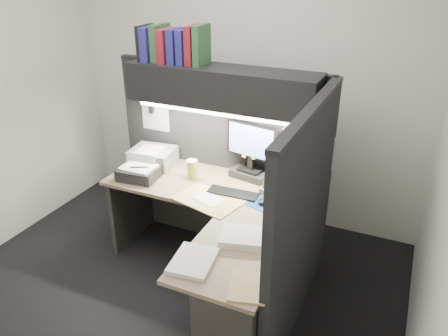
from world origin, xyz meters
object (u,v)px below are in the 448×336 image
at_px(telephone, 276,186).
at_px(coffee_cup, 192,170).
at_px(keyboard, 233,193).
at_px(printer, 153,157).
at_px(overhead_shelf, 221,87).
at_px(notebook_stack, 139,173).
at_px(desk, 216,262).
at_px(monitor, 251,157).

bearing_deg(telephone, coffee_cup, -173.30).
xyz_separation_m(keyboard, coffee_cup, (-0.42, 0.11, 0.07)).
distance_m(coffee_cup, printer, 0.46).
distance_m(overhead_shelf, notebook_stack, 1.00).
xyz_separation_m(telephone, printer, (-1.16, 0.02, 0.03)).
xyz_separation_m(desk, monitor, (-0.06, 0.82, 0.48)).
xyz_separation_m(printer, notebook_stack, (0.04, -0.27, -0.03)).
distance_m(monitor, coffee_cup, 0.50).
relative_size(telephone, printer, 0.59).
distance_m(telephone, notebook_stack, 1.15).
xyz_separation_m(desk, notebook_stack, (-0.91, 0.42, 0.33)).
bearing_deg(printer, keyboard, -20.42).
xyz_separation_m(overhead_shelf, keyboard, (0.22, -0.27, -0.76)).
xyz_separation_m(keyboard, telephone, (0.29, 0.19, 0.03)).
height_order(desk, overhead_shelf, overhead_shelf).
xyz_separation_m(telephone, coffee_cup, (-0.71, -0.08, 0.04)).
xyz_separation_m(overhead_shelf, notebook_stack, (-0.61, -0.33, -0.72)).
bearing_deg(monitor, overhead_shelf, -153.85).
relative_size(overhead_shelf, telephone, 7.07).
bearing_deg(notebook_stack, telephone, 12.72).
distance_m(desk, overhead_shelf, 1.33).
bearing_deg(keyboard, desk, -83.34).
height_order(desk, notebook_stack, notebook_stack).
bearing_deg(keyboard, notebook_stack, -178.39).
bearing_deg(notebook_stack, monitor, 24.94).
relative_size(monitor, coffee_cup, 3.06).
height_order(overhead_shelf, keyboard, overhead_shelf).
relative_size(desk, keyboard, 4.23).
xyz_separation_m(desk, overhead_shelf, (-0.30, 0.75, 1.06)).
xyz_separation_m(monitor, keyboard, (-0.02, -0.33, -0.18)).
xyz_separation_m(coffee_cup, printer, (-0.45, 0.10, -0.00)).
distance_m(desk, printer, 1.23).
xyz_separation_m(overhead_shelf, monitor, (0.24, 0.07, -0.58)).
height_order(desk, telephone, telephone).
xyz_separation_m(monitor, printer, (-0.89, -0.12, -0.12)).
distance_m(overhead_shelf, telephone, 0.89).
height_order(overhead_shelf, monitor, overhead_shelf).
height_order(overhead_shelf, telephone, overhead_shelf).
distance_m(telephone, coffee_cup, 0.71).
bearing_deg(keyboard, printer, 163.80).
relative_size(desk, coffee_cup, 10.76).
height_order(keyboard, coffee_cup, coffee_cup).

